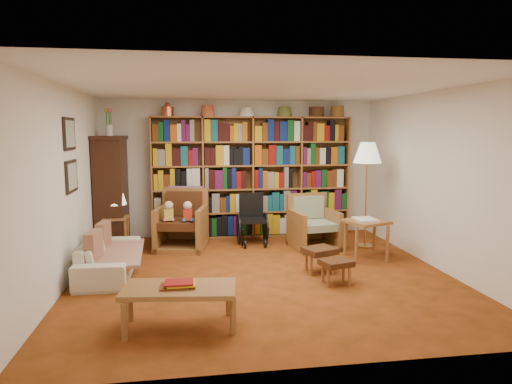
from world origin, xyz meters
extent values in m
plane|color=#913D16|center=(0.00, 0.00, 0.00)|extent=(5.00, 5.00, 0.00)
plane|color=white|center=(0.00, 0.00, 2.50)|extent=(5.00, 5.00, 0.00)
plane|color=white|center=(0.00, 2.50, 1.25)|extent=(5.00, 0.00, 5.00)
plane|color=white|center=(0.00, -2.50, 1.25)|extent=(5.00, 0.00, 5.00)
plane|color=white|center=(-2.50, 0.00, 1.25)|extent=(0.00, 5.00, 5.00)
plane|color=white|center=(2.50, 0.00, 1.25)|extent=(0.00, 5.00, 5.00)
cube|color=olive|center=(0.20, 2.34, 1.10)|extent=(3.60, 0.30, 2.20)
cube|color=black|center=(-2.25, 2.00, 0.90)|extent=(0.45, 0.90, 1.80)
cube|color=black|center=(-2.25, 2.00, 1.83)|extent=(0.50, 0.95, 0.06)
cylinder|color=white|center=(-2.25, 2.00, 1.95)|extent=(0.12, 0.12, 0.18)
cube|color=black|center=(-2.48, 0.30, 1.90)|extent=(0.03, 0.52, 0.42)
cube|color=gray|center=(-2.46, 0.30, 1.90)|extent=(0.01, 0.44, 0.34)
cube|color=black|center=(-2.48, 0.30, 1.35)|extent=(0.03, 0.52, 0.42)
cube|color=gray|center=(-2.46, 0.30, 1.35)|extent=(0.01, 0.44, 0.34)
imported|color=beige|center=(-2.05, 0.34, 0.24)|extent=(1.65, 0.67, 0.48)
cube|color=beige|center=(-2.00, 0.34, 0.30)|extent=(0.85, 1.48, 0.04)
cube|color=maroon|center=(-2.18, 0.69, 0.45)|extent=(0.16, 0.40, 0.39)
cube|color=maroon|center=(-2.18, -0.01, 0.45)|extent=(0.17, 0.42, 0.41)
cube|color=olive|center=(-2.15, 1.71, 0.52)|extent=(0.40, 0.40, 0.04)
cylinder|color=olive|center=(-2.30, 1.56, 0.25)|extent=(0.05, 0.05, 0.50)
cylinder|color=olive|center=(-2.00, 1.56, 0.25)|extent=(0.05, 0.05, 0.50)
cylinder|color=olive|center=(-2.30, 1.87, 0.25)|extent=(0.05, 0.05, 0.50)
cylinder|color=olive|center=(-2.00, 1.87, 0.25)|extent=(0.05, 0.05, 0.50)
cylinder|color=#C0873D|center=(-2.15, 1.71, 0.64)|extent=(0.12, 0.12, 0.19)
cone|color=white|center=(-2.15, 1.71, 0.88)|extent=(0.35, 0.35, 0.27)
cube|color=olive|center=(-1.10, 1.56, 0.04)|extent=(0.93, 0.96, 0.09)
cube|color=olive|center=(-1.45, 1.56, 0.35)|extent=(0.24, 0.81, 0.69)
cube|color=olive|center=(-0.74, 1.56, 0.35)|extent=(0.24, 0.81, 0.69)
cube|color=olive|center=(-1.10, 1.92, 0.49)|extent=(0.78, 0.25, 0.98)
cube|color=#462212|center=(-1.10, 1.52, 0.43)|extent=(0.74, 0.79, 0.13)
cube|color=#462212|center=(-1.10, 1.84, 0.72)|extent=(0.62, 0.23, 0.41)
cube|color=#D3387B|center=(-1.10, 1.96, 0.78)|extent=(0.61, 0.19, 0.43)
cube|color=olive|center=(1.08, 1.26, 0.04)|extent=(0.80, 0.83, 0.08)
cube|color=olive|center=(0.76, 1.26, 0.31)|extent=(0.17, 0.74, 0.63)
cube|color=olive|center=(1.40, 1.26, 0.31)|extent=(0.17, 0.74, 0.63)
cube|color=olive|center=(1.08, 1.59, 0.44)|extent=(0.71, 0.18, 0.89)
cube|color=gray|center=(1.08, 1.23, 0.39)|extent=(0.63, 0.69, 0.12)
cube|color=gray|center=(1.08, 1.52, 0.65)|extent=(0.56, 0.17, 0.37)
cube|color=black|center=(0.12, 1.68, 0.42)|extent=(0.46, 0.46, 0.06)
cube|color=black|center=(0.12, 1.88, 0.66)|extent=(0.43, 0.08, 0.42)
cylinder|color=black|center=(-0.12, 1.77, 0.26)|extent=(0.03, 0.53, 0.53)
cylinder|color=black|center=(0.35, 1.77, 0.26)|extent=(0.03, 0.53, 0.53)
cylinder|color=black|center=(-0.05, 1.41, 0.08)|extent=(0.03, 0.15, 0.15)
cylinder|color=black|center=(0.28, 1.41, 0.08)|extent=(0.03, 0.15, 0.15)
cylinder|color=#C0873D|center=(1.95, 1.22, 0.02)|extent=(0.30, 0.30, 0.03)
cylinder|color=#C0873D|center=(1.95, 1.22, 0.74)|extent=(0.03, 0.03, 1.48)
cone|color=white|center=(1.95, 1.22, 1.59)|extent=(0.47, 0.47, 0.34)
cube|color=olive|center=(1.68, 0.52, 0.58)|extent=(0.71, 0.71, 0.04)
cylinder|color=olive|center=(1.44, 0.28, 0.28)|extent=(0.05, 0.05, 0.56)
cylinder|color=olive|center=(1.92, 0.28, 0.28)|extent=(0.05, 0.05, 0.56)
cylinder|color=olive|center=(1.44, 0.76, 0.28)|extent=(0.05, 0.05, 0.56)
cylinder|color=olive|center=(1.92, 0.76, 0.28)|extent=(0.05, 0.05, 0.56)
cube|color=silver|center=(1.68, 0.52, 0.61)|extent=(0.41, 0.46, 0.03)
cube|color=#462212|center=(0.80, -0.03, 0.31)|extent=(0.51, 0.47, 0.08)
cylinder|color=olive|center=(0.64, -0.16, 0.13)|extent=(0.04, 0.04, 0.27)
cylinder|color=olive|center=(0.95, -0.16, 0.13)|extent=(0.04, 0.04, 0.27)
cylinder|color=olive|center=(0.64, 0.09, 0.13)|extent=(0.04, 0.04, 0.27)
cylinder|color=olive|center=(0.95, 0.09, 0.13)|extent=(0.04, 0.04, 0.27)
cube|color=#462212|center=(0.87, -0.53, 0.28)|extent=(0.44, 0.40, 0.07)
cylinder|color=olive|center=(0.73, -0.64, 0.12)|extent=(0.04, 0.04, 0.24)
cylinder|color=olive|center=(1.00, -0.64, 0.12)|extent=(0.04, 0.04, 0.24)
cylinder|color=olive|center=(0.73, -0.42, 0.12)|extent=(0.04, 0.04, 0.24)
cylinder|color=olive|center=(1.00, -0.42, 0.12)|extent=(0.04, 0.04, 0.24)
cube|color=olive|center=(-1.08, -1.54, 0.39)|extent=(1.16, 0.68, 0.05)
cylinder|color=olive|center=(-1.59, -1.77, 0.18)|extent=(0.06, 0.06, 0.36)
cylinder|color=olive|center=(-0.58, -1.77, 0.18)|extent=(0.06, 0.06, 0.36)
cylinder|color=olive|center=(-1.59, -1.31, 0.18)|extent=(0.06, 0.06, 0.36)
cylinder|color=olive|center=(-0.58, -1.31, 0.18)|extent=(0.06, 0.06, 0.36)
cube|color=brown|center=(-1.08, -1.54, 0.44)|extent=(0.30, 0.25, 0.05)
camera|label=1|loc=(-0.98, -5.92, 1.93)|focal=32.00mm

